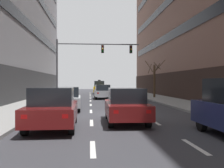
{
  "coord_description": "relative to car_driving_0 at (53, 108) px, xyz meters",
  "views": [
    {
      "loc": [
        -1.65,
        -15.79,
        1.97
      ],
      "look_at": [
        0.61,
        10.74,
        1.77
      ],
      "focal_mm": 42.45,
      "sensor_mm": 36.0,
      "label": 1
    }
  ],
  "objects": [
    {
      "name": "taxi_driving_1",
      "position": [
        3.19,
        33.06,
        0.21
      ],
      "size": [
        2.06,
        4.52,
        2.33
      ],
      "color": "black",
      "rests_on": "ground"
    },
    {
      "name": "sidewalk_left",
      "position": [
        -3.33,
        4.48,
        -0.79
      ],
      "size": [
        3.73,
        80.0,
        0.14
      ],
      "primitive_type": "cube",
      "color": "gray",
      "rests_on": "ground"
    },
    {
      "name": "lane_stripe_l1_s6",
      "position": [
        1.64,
        16.48,
        -0.85
      ],
      "size": [
        0.16,
        2.0,
        0.01
      ],
      "primitive_type": "cube",
      "color": "silver",
      "rests_on": "ground"
    },
    {
      "name": "lane_stripe_l1_s8",
      "position": [
        1.64,
        26.48,
        -0.85
      ],
      "size": [
        0.16,
        2.0,
        0.01
      ],
      "primitive_type": "cube",
      "color": "silver",
      "rests_on": "ground"
    },
    {
      "name": "lane_stripe_l1_s10",
      "position": [
        1.64,
        36.48,
        -0.85
      ],
      "size": [
        0.16,
        2.0,
        0.01
      ],
      "primitive_type": "cube",
      "color": "silver",
      "rests_on": "ground"
    },
    {
      "name": "lane_stripe_l2_s4",
      "position": [
        4.75,
        6.48,
        -0.85
      ],
      "size": [
        0.16,
        2.0,
        0.01
      ],
      "primitive_type": "cube",
      "color": "silver",
      "rests_on": "ground"
    },
    {
      "name": "lane_stripe_l1_s9",
      "position": [
        1.64,
        31.48,
        -0.85
      ],
      "size": [
        0.16,
        2.0,
        0.01
      ],
      "primitive_type": "cube",
      "color": "silver",
      "rests_on": "ground"
    },
    {
      "name": "sidewalk_right",
      "position": [
        9.72,
        4.48,
        -0.79
      ],
      "size": [
        3.73,
        80.0,
        0.14
      ],
      "primitive_type": "cube",
      "color": "gray",
      "rests_on": "ground"
    },
    {
      "name": "traffic_signal_0",
      "position": [
        1.2,
        16.93,
        3.83
      ],
      "size": [
        8.83,
        0.35,
        6.35
      ],
      "color": "#4C4C51",
      "rests_on": "sidewalk_left"
    },
    {
      "name": "car_driving_5",
      "position": [
        0.01,
        7.16,
        -0.05
      ],
      "size": [
        1.98,
        4.41,
        1.63
      ],
      "color": "black",
      "rests_on": "ground"
    },
    {
      "name": "lane_stripe_l1_s2",
      "position": [
        1.64,
        -3.52,
        -0.85
      ],
      "size": [
        0.16,
        2.0,
        0.01
      ],
      "primitive_type": "cube",
      "color": "silver",
      "rests_on": "ground"
    },
    {
      "name": "lane_stripe_l2_s5",
      "position": [
        4.75,
        11.48,
        -0.85
      ],
      "size": [
        0.16,
        2.0,
        0.01
      ],
      "primitive_type": "cube",
      "color": "silver",
      "rests_on": "ground"
    },
    {
      "name": "lane_stripe_l1_s7",
      "position": [
        1.64,
        21.48,
        -0.85
      ],
      "size": [
        0.16,
        2.0,
        0.01
      ],
      "primitive_type": "cube",
      "color": "silver",
      "rests_on": "ground"
    },
    {
      "name": "lane_stripe_l2_s10",
      "position": [
        4.75,
        36.48,
        -0.85
      ],
      "size": [
        0.16,
        2.0,
        0.01
      ],
      "primitive_type": "cube",
      "color": "silver",
      "rests_on": "ground"
    },
    {
      "name": "lane_stripe_l2_s9",
      "position": [
        4.75,
        31.48,
        -0.85
      ],
      "size": [
        0.16,
        2.0,
        0.01
      ],
      "primitive_type": "cube",
      "color": "silver",
      "rests_on": "ground"
    },
    {
      "name": "ground_plane",
      "position": [
        3.2,
        4.48,
        -0.86
      ],
      "size": [
        120.0,
        120.0,
        0.0
      ],
      "primitive_type": "plane",
      "color": "#38383D"
    },
    {
      "name": "lane_stripe_l2_s3",
      "position": [
        4.75,
        1.48,
        -0.85
      ],
      "size": [
        0.16,
        2.0,
        0.01
      ],
      "primitive_type": "cube",
      "color": "silver",
      "rests_on": "ground"
    },
    {
      "name": "car_driving_3",
      "position": [
        3.3,
        1.31,
        -0.03
      ],
      "size": [
        1.97,
        4.52,
        1.68
      ],
      "color": "black",
      "rests_on": "ground"
    },
    {
      "name": "lane_stripe_l2_s7",
      "position": [
        4.75,
        21.48,
        -0.85
      ],
      "size": [
        0.16,
        2.0,
        0.01
      ],
      "primitive_type": "cube",
      "color": "silver",
      "rests_on": "ground"
    },
    {
      "name": "lane_stripe_l2_s2",
      "position": [
        4.75,
        -3.52,
        -0.85
      ],
      "size": [
        0.16,
        2.0,
        0.01
      ],
      "primitive_type": "cube",
      "color": "silver",
      "rests_on": "ground"
    },
    {
      "name": "lane_stripe_l2_s8",
      "position": [
        4.75,
        26.48,
        -0.85
      ],
      "size": [
        0.16,
        2.0,
        0.01
      ],
      "primitive_type": "cube",
      "color": "silver",
      "rests_on": "ground"
    },
    {
      "name": "car_driving_4",
      "position": [
        3.27,
        27.65,
        -0.06
      ],
      "size": [
        1.83,
        4.3,
        1.61
      ],
      "color": "black",
      "rests_on": "ground"
    },
    {
      "name": "lane_stripe_l1_s5",
      "position": [
        1.64,
        11.48,
        -0.85
      ],
      "size": [
        0.16,
        2.0,
        0.01
      ],
      "primitive_type": "cube",
      "color": "silver",
      "rests_on": "ground"
    },
    {
      "name": "car_driving_2",
      "position": [
        3.08,
        19.67,
        -0.04
      ],
      "size": [
        1.93,
        4.46,
        1.66
      ],
      "color": "black",
      "rests_on": "ground"
    },
    {
      "name": "lane_stripe_l1_s4",
      "position": [
        1.64,
        6.48,
        -0.85
      ],
      "size": [
        0.16,
        2.0,
        0.01
      ],
      "primitive_type": "cube",
      "color": "silver",
      "rests_on": "ground"
    },
    {
      "name": "car_driving_0",
      "position": [
        0.0,
        0.0,
        0.0
      ],
      "size": [
        2.03,
        4.68,
        1.74
      ],
      "color": "black",
      "rests_on": "ground"
    },
    {
      "name": "street_tree_0",
      "position": [
        9.36,
        20.06,
        1.45
      ],
      "size": [
        2.28,
        2.27,
        4.48
      ],
      "color": "#4C3823",
      "rests_on": "sidewalk_right"
    },
    {
      "name": "lane_stripe_l2_s6",
      "position": [
        4.75,
        16.48,
        -0.85
      ],
      "size": [
        0.16,
        2.0,
        0.01
      ],
      "primitive_type": "cube",
      "color": "silver",
      "rests_on": "ground"
    },
    {
      "name": "lane_stripe_l1_s3",
      "position": [
        1.64,
        1.48,
        -0.85
      ],
      "size": [
        0.16,
        2.0,
        0.01
      ],
      "primitive_type": "cube",
      "color": "silver",
      "rests_on": "ground"
    }
  ]
}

